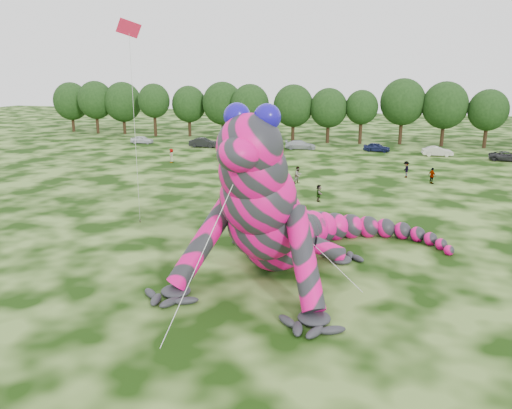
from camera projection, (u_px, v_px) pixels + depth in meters
The scene contains 28 objects.
ground at pixel (265, 278), 29.00m from camera, with size 240.00×240.00×0.00m, color #16330A.
inflatable_gecko at pixel (285, 184), 29.67m from camera, with size 17.14×20.35×10.17m, color #EA0775, non-canonical shape.
flying_kite at pixel (130, 45), 31.45m from camera, with size 3.38×5.29×15.26m.
tree_0 at pixel (72, 107), 97.08m from camera, with size 6.91×6.22×9.51m, color black, non-canonical shape.
tree_1 at pixel (96, 107), 94.32m from camera, with size 6.74×6.07×9.81m, color black, non-canonical shape.
tree_2 at pixel (123, 108), 93.61m from camera, with size 7.04×6.34×9.64m, color black, non-canonical shape.
tree_3 at pixel (154, 110), 90.15m from camera, with size 5.81×5.23×9.44m, color black, non-canonical shape.
tree_4 at pixel (189, 111), 90.14m from camera, with size 6.22×5.60×9.06m, color black, non-canonical shape.
tree_5 at pixel (223, 110), 88.09m from camera, with size 7.16×6.44×9.80m, color black, non-canonical shape.
tree_6 at pixel (250, 112), 85.04m from camera, with size 6.52×5.86×9.49m, color black, non-canonical shape.
tree_7 at pixel (293, 113), 83.20m from camera, with size 6.68×6.01×9.48m, color black, non-canonical shape.
tree_8 at pixel (328, 116), 81.91m from camera, with size 6.14×5.53×8.94m, color black, non-canonical shape.
tree_9 at pixel (361, 117), 80.90m from camera, with size 5.27×4.74×8.68m, color black, non-canonical shape.
tree_10 at pixel (402, 112), 80.15m from camera, with size 7.09×6.38×10.50m, color black, non-canonical shape.
tree_11 at pixel (444, 114), 78.18m from camera, with size 7.01×6.31×10.07m, color black, non-canonical shape.
tree_12 at pixel (487, 119), 76.27m from camera, with size 5.99×5.39×8.97m, color black, non-canonical shape.
car_0 at pixel (142, 140), 82.10m from camera, with size 1.49×3.71×1.26m, color silver.
car_1 at pixel (203, 143), 78.01m from camera, with size 1.55×4.44×1.46m, color black.
car_2 at pixel (250, 143), 77.93m from camera, with size 2.52×5.46×1.52m, color #9B0B0B.
car_3 at pixel (300, 145), 76.12m from camera, with size 1.90×4.67×1.35m, color #AFB5B9.
car_4 at pixel (377, 147), 73.86m from camera, with size 1.56×3.88×1.32m, color #161D45.
car_5 at pixel (437, 151), 69.96m from camera, with size 1.44×4.13×1.36m, color beige.
car_6 at pixel (507, 156), 66.17m from camera, with size 2.09×4.53×1.26m, color #28282B.
spectator_3 at pixel (432, 176), 52.83m from camera, with size 1.00×0.42×1.71m, color gray.
spectator_5 at pixel (319, 193), 45.66m from camera, with size 1.46×0.47×1.58m, color gray.
spectator_4 at pixel (171, 156), 65.12m from camera, with size 0.88×0.57×1.80m, color gray.
spectator_1 at pixel (298, 175), 52.86m from camera, with size 0.90×0.70×1.85m, color gray.
spectator_2 at pixel (406, 169), 55.88m from camera, with size 1.20×0.69×1.86m, color gray.
Camera 1 is at (6.76, -26.04, 11.65)m, focal length 35.00 mm.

